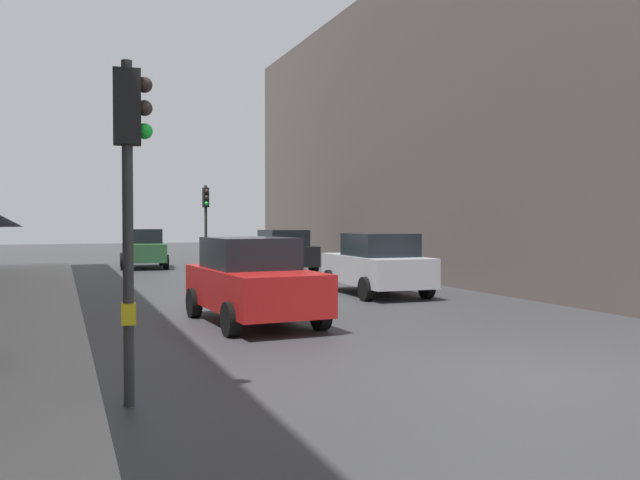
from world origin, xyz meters
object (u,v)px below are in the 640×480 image
car_red_sedan (252,281)px  car_silver_hatchback (377,264)px  car_green_estate (143,248)px  traffic_light_near_left (130,169)px  traffic_light_far_median (206,212)px  car_dark_suv (282,251)px

car_red_sedan → car_silver_hatchback: bearing=39.2°
car_green_estate → car_red_sedan: size_ratio=1.00×
traffic_light_near_left → traffic_light_far_median: traffic_light_near_left is taller
traffic_light_near_left → car_dark_suv: traffic_light_near_left is taller
traffic_light_far_median → car_green_estate: 3.97m
traffic_light_far_median → car_dark_suv: 3.85m
traffic_light_near_left → car_silver_hatchback: 12.26m
traffic_light_far_median → car_green_estate: traffic_light_far_median is taller
traffic_light_near_left → car_dark_suv: size_ratio=0.92×
car_red_sedan → traffic_light_far_median: bearing=82.0°
car_dark_suv → car_silver_hatchback: bearing=-90.6°
car_silver_hatchback → car_green_estate: bearing=109.3°
car_silver_hatchback → car_red_sedan: size_ratio=0.99×
traffic_light_near_left → car_dark_suv: 20.09m
car_green_estate → car_dark_suv: 7.06m
car_silver_hatchback → car_red_sedan: same height
traffic_light_far_median → car_dark_suv: bearing=-39.1°
car_green_estate → car_red_sedan: 17.91m
car_green_estate → traffic_light_near_left: bearing=-96.7°
traffic_light_near_left → car_silver_hatchback: traffic_light_near_left is taller
car_green_estate → car_dark_suv: size_ratio=1.02×
traffic_light_far_median → car_dark_suv: size_ratio=0.86×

